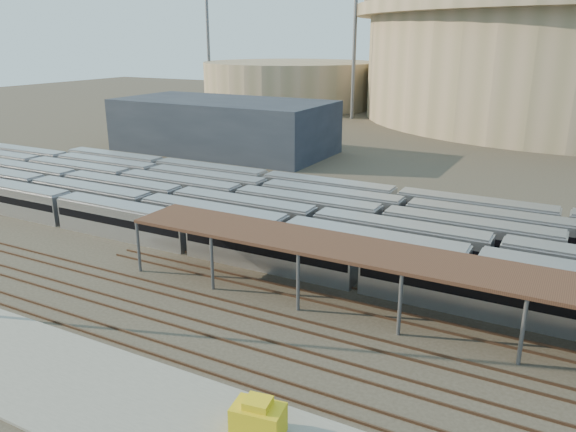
{
  "coord_description": "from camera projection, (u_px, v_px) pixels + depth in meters",
  "views": [
    {
      "loc": [
        28.25,
        -36.04,
        21.58
      ],
      "look_at": [
        2.47,
        12.0,
        4.16
      ],
      "focal_mm": 35.0,
      "sensor_mm": 36.0,
      "label": 1
    }
  ],
  "objects": [
    {
      "name": "ground",
      "position": [
        199.0,
        293.0,
        49.55
      ],
      "size": [
        420.0,
        420.0,
        0.0
      ],
      "primitive_type": "plane",
      "color": "#383026",
      "rests_on": "ground"
    },
    {
      "name": "apron",
      "position": [
        11.0,
        359.0,
        39.18
      ],
      "size": [
        50.0,
        9.0,
        0.2
      ],
      "primitive_type": "cube",
      "color": "gray",
      "rests_on": "ground"
    },
    {
      "name": "subway_trains",
      "position": [
        284.0,
        215.0,
        65.24
      ],
      "size": [
        129.75,
        23.9,
        3.6
      ],
      "color": "silver",
      "rests_on": "ground"
    },
    {
      "name": "inspection_shed",
      "position": [
        469.0,
        272.0,
        41.48
      ],
      "size": [
        60.3,
        6.0,
        5.3
      ],
      "color": "#58595E",
      "rests_on": "ground"
    },
    {
      "name": "empty_tracks",
      "position": [
        162.0,
        316.0,
        45.32
      ],
      "size": [
        170.0,
        9.62,
        0.18
      ],
      "color": "#4C3323",
      "rests_on": "ground"
    },
    {
      "name": "secondary_arena",
      "position": [
        290.0,
        84.0,
        183.55
      ],
      "size": [
        56.0,
        56.0,
        14.0
      ],
      "primitive_type": "cylinder",
      "color": "#9D866A",
      "rests_on": "ground"
    },
    {
      "name": "service_building",
      "position": [
        223.0,
        126.0,
        109.95
      ],
      "size": [
        42.0,
        20.0,
        10.0
      ],
      "primitive_type": "cube",
      "color": "#1E232D",
      "rests_on": "ground"
    },
    {
      "name": "floodlight_0",
      "position": [
        355.0,
        41.0,
        149.1
      ],
      "size": [
        4.0,
        1.0,
        38.4
      ],
      "color": "#58595E",
      "rests_on": "ground"
    },
    {
      "name": "floodlight_1",
      "position": [
        208.0,
        40.0,
        182.27
      ],
      "size": [
        4.0,
        1.0,
        38.4
      ],
      "color": "#58595E",
      "rests_on": "ground"
    },
    {
      "name": "floodlight_3",
      "position": [
        469.0,
        40.0,
        182.06
      ],
      "size": [
        4.0,
        1.0,
        38.4
      ],
      "color": "#58595E",
      "rests_on": "ground"
    },
    {
      "name": "yellow_equipment",
      "position": [
        258.0,
        420.0,
        31.43
      ],
      "size": [
        3.13,
        2.22,
        1.81
      ],
      "primitive_type": "cube",
      "rotation": [
        0.0,
        0.0,
        0.15
      ],
      "color": "gold",
      "rests_on": "apron"
    }
  ]
}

